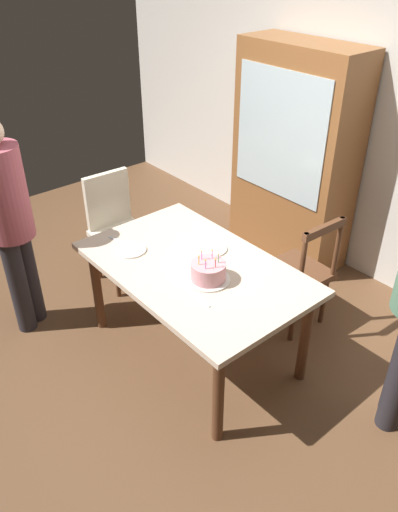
{
  "coord_description": "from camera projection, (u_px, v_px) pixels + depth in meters",
  "views": [
    {
      "loc": [
        2.12,
        -1.75,
        2.61
      ],
      "look_at": [
        0.05,
        0.0,
        0.85
      ],
      "focal_mm": 35.28,
      "sensor_mm": 36.0,
      "label": 1
    }
  ],
  "objects": [
    {
      "name": "china_cabinet",
      "position": [
        294.0,
        157.0,
        4.38
      ],
      "size": [
        1.1,
        0.45,
        1.9
      ],
      "color": "brown",
      "rests_on": "ground"
    },
    {
      "name": "chair_spindle_back",
      "position": [
        299.0,
        274.0,
        3.75
      ],
      "size": [
        0.46,
        0.46,
        0.95
      ],
      "color": "#56331E",
      "rests_on": "ground"
    },
    {
      "name": "person_celebrant",
      "position": [
        9.0,
        218.0,
        3.48
      ],
      "size": [
        0.32,
        0.32,
        1.64
      ],
      "color": "#262328",
      "rests_on": "ground"
    },
    {
      "name": "fork_far_side",
      "position": [
        195.0,
        241.0,
        3.58
      ],
      "size": [
        0.18,
        0.06,
        0.01
      ],
      "primitive_type": "cube",
      "rotation": [
        0.0,
        0.0,
        0.23
      ],
      "color": "silver",
      "rests_on": "dining_table"
    },
    {
      "name": "plate_far_side",
      "position": [
        211.0,
        249.0,
        3.49
      ],
      "size": [
        0.22,
        0.22,
        0.01
      ],
      "primitive_type": "cylinder",
      "color": "white",
      "rests_on": "dining_table"
    },
    {
      "name": "back_wall",
      "position": [
        371.0,
        125.0,
        4.02
      ],
      "size": [
        6.4,
        0.1,
        2.6
      ],
      "primitive_type": "cube",
      "color": "beige",
      "rests_on": "ground"
    },
    {
      "name": "dining_table",
      "position": [
        194.0,
        277.0,
        3.37
      ],
      "size": [
        1.56,
        0.97,
        0.75
      ],
      "color": "beige",
      "rests_on": "ground"
    },
    {
      "name": "fork_near_guest",
      "position": [
        201.0,
        299.0,
        3.02
      ],
      "size": [
        0.18,
        0.03,
        0.01
      ],
      "primitive_type": "cube",
      "rotation": [
        0.0,
        0.0,
        -0.08
      ],
      "color": "silver",
      "rests_on": "dining_table"
    },
    {
      "name": "plate_near_celebrant",
      "position": [
        130.0,
        250.0,
        3.48
      ],
      "size": [
        0.22,
        0.22,
        0.01
      ],
      "primitive_type": "cylinder",
      "color": "white",
      "rests_on": "dining_table"
    },
    {
      "name": "chair_upholstered",
      "position": [
        116.0,
        223.0,
        4.25
      ],
      "size": [
        0.46,
        0.46,
        0.95
      ],
      "color": "beige",
      "rests_on": "ground"
    },
    {
      "name": "birthday_cake",
      "position": [
        208.0,
        272.0,
        3.15
      ],
      "size": [
        0.28,
        0.28,
        0.19
      ],
      "color": "silver",
      "rests_on": "dining_table"
    },
    {
      "name": "fork_near_celebrant",
      "position": [
        118.0,
        241.0,
        3.58
      ],
      "size": [
        0.18,
        0.05,
        0.01
      ],
      "primitive_type": "cube",
      "rotation": [
        0.0,
        0.0,
        0.22
      ],
      "color": "silver",
      "rests_on": "dining_table"
    },
    {
      "name": "ground",
      "position": [
        195.0,
        349.0,
        3.73
      ],
      "size": [
        6.4,
        6.4,
        0.0
      ],
      "primitive_type": "plane",
      "color": "brown"
    }
  ]
}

